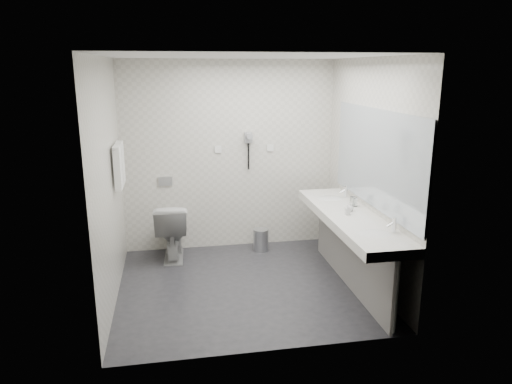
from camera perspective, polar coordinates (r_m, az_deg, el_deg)
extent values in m
plane|color=#26262A|center=(5.48, -1.29, -11.16)|extent=(2.80, 2.80, 0.00)
plane|color=silver|center=(4.93, -1.46, 15.99)|extent=(2.80, 2.80, 0.00)
plane|color=beige|center=(6.32, -3.21, 4.29)|extent=(2.80, 0.00, 2.80)
plane|color=beige|center=(3.82, 1.68, -2.61)|extent=(2.80, 0.00, 2.80)
plane|color=beige|center=(5.04, -17.29, 0.98)|extent=(0.00, 2.60, 2.60)
plane|color=beige|center=(5.45, 13.34, 2.24)|extent=(0.00, 2.60, 2.60)
cube|color=silver|center=(5.28, 11.17, -3.09)|extent=(0.55, 2.20, 0.10)
cube|color=gray|center=(5.43, 11.20, -7.35)|extent=(0.03, 2.15, 0.75)
cylinder|color=silver|center=(4.58, 16.35, -11.99)|extent=(0.06, 0.06, 0.75)
cylinder|color=silver|center=(6.36, 8.06, -3.92)|extent=(0.06, 0.06, 0.75)
cube|color=#B2BCC6|center=(5.23, 14.18, 3.90)|extent=(0.02, 2.20, 1.05)
ellipsoid|color=silver|center=(4.71, 14.05, -5.03)|extent=(0.40, 0.31, 0.05)
ellipsoid|color=silver|center=(5.86, 8.90, -0.87)|extent=(0.40, 0.31, 0.05)
cylinder|color=silver|center=(4.76, 16.27, -3.82)|extent=(0.04, 0.04, 0.15)
cylinder|color=silver|center=(5.90, 10.72, 0.06)|extent=(0.04, 0.04, 0.15)
imported|color=silver|center=(5.21, 10.94, -2.10)|extent=(0.05, 0.05, 0.11)
imported|color=silver|center=(5.35, 11.26, -1.80)|extent=(0.10, 0.10, 0.09)
cylinder|color=silver|center=(5.55, 11.49, -1.11)|extent=(0.06, 0.06, 0.11)
cylinder|color=silver|center=(5.55, 11.80, -1.19)|extent=(0.07, 0.07, 0.10)
imported|color=silver|center=(6.20, -10.04, -4.55)|extent=(0.45, 0.75, 0.74)
cube|color=#B2B5BA|center=(6.32, -10.82, 1.27)|extent=(0.18, 0.02, 0.12)
cylinder|color=#B2B5BA|center=(6.41, 0.59, -5.82)|extent=(0.26, 0.26, 0.29)
cylinder|color=#B2B5BA|center=(6.36, 0.59, -4.54)|extent=(0.21, 0.21, 0.02)
cylinder|color=silver|center=(5.52, -16.36, 5.36)|extent=(0.02, 0.62, 0.02)
cube|color=white|center=(5.42, -16.23, 2.84)|extent=(0.07, 0.24, 0.48)
cube|color=white|center=(5.69, -15.97, 3.40)|extent=(0.07, 0.24, 0.48)
cube|color=gray|center=(6.29, -0.93, 6.56)|extent=(0.10, 0.04, 0.14)
cylinder|color=gray|center=(6.21, -0.83, 6.75)|extent=(0.08, 0.14, 0.08)
cylinder|color=black|center=(6.31, -0.90, 4.30)|extent=(0.02, 0.02, 0.35)
cube|color=silver|center=(6.28, -4.58, 5.12)|extent=(0.09, 0.02, 0.09)
cube|color=silver|center=(6.38, 1.71, 5.32)|extent=(0.09, 0.02, 0.09)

